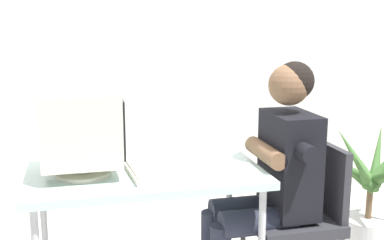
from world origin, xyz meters
name	(u,v)px	position (x,y,z in m)	size (l,w,h in m)	color
wall_back	(157,20)	(0.30, 1.40, 1.50)	(8.00, 0.10, 3.00)	silver
desk	(146,183)	(0.00, 0.00, 0.69)	(1.17, 0.64, 0.75)	#B7B7BC
crt_monitor	(82,130)	(-0.30, 0.00, 0.98)	(0.38, 0.33, 0.41)	beige
keyboard	(145,169)	(-0.01, -0.02, 0.77)	(0.20, 0.44, 0.03)	beige
office_chair	(302,210)	(0.85, -0.03, 0.48)	(0.46, 0.46, 0.84)	#4C4C51
person_seated	(272,172)	(0.66, -0.03, 0.71)	(0.70, 0.57, 1.29)	black
potted_plant	(369,199)	(1.46, 0.26, 0.38)	(0.77, 0.79, 0.84)	silver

